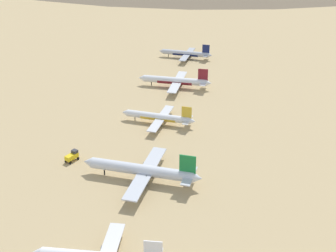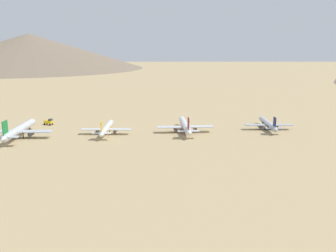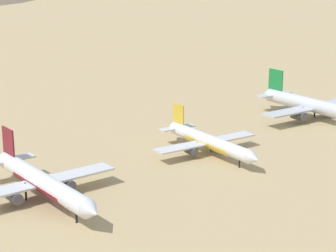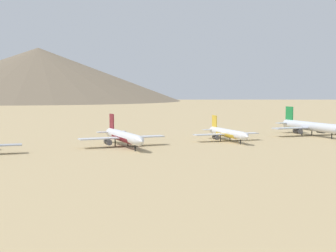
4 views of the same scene
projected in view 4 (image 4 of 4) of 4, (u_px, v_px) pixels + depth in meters
The scene contains 5 objects.
ground_plane at pixel (223, 141), 186.30m from camera, with size 1800.00×1800.00×0.00m, color tan.
parked_jet_1 at pixel (123, 137), 166.76m from camera, with size 38.65×31.55×11.15m.
parked_jet_2 at pixel (227, 133), 185.14m from camera, with size 33.35×27.36×9.69m.
parked_jet_3 at pixel (310, 126), 207.10m from camera, with size 42.99×35.21×12.46m.
desert_hill_3 at pixel (39, 74), 867.88m from camera, with size 528.01×528.01×98.39m, color #70604C.
Camera 4 is at (147.83, -113.80, 20.23)m, focal length 50.13 mm.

